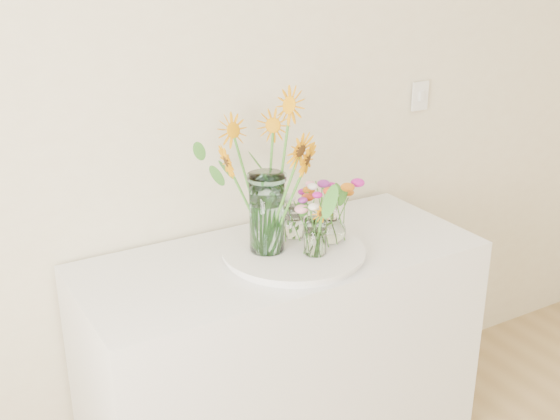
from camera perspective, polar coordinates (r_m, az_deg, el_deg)
The scene contains 10 objects.
counter at distance 2.64m, azimuth 0.09°, elevation -12.46°, with size 1.40×0.60×0.90m, color white.
tray at distance 2.39m, azimuth 1.12°, elevation -3.56°, with size 0.47×0.47×0.03m, color white.
mason_jar at distance 2.33m, azimuth -1.07°, elevation -0.26°, with size 0.12×0.12×0.28m, color #A7D4CF.
sunflower_bouquet at distance 2.28m, azimuth -1.09°, elevation 2.88°, with size 0.57×0.57×0.54m, color orange, non-canonical shape.
small_vase_a at distance 2.33m, azimuth 2.89°, elevation -2.24°, with size 0.07×0.07×0.13m, color white.
wildflower_posy_a at distance 2.31m, azimuth 2.91°, elevation -1.21°, with size 0.18×0.18×0.22m, color orange, non-canonical shape.
small_vase_b at distance 2.43m, azimuth 4.22°, elevation -1.02°, with size 0.10×0.10×0.15m, color white, non-canonical shape.
wildflower_posy_b at distance 2.41m, azimuth 4.25°, elevation -0.03°, with size 0.23×0.23×0.24m, color orange, non-canonical shape.
small_vase_c at distance 2.46m, azimuth 1.17°, elevation -1.02°, with size 0.07×0.07×0.12m, color white.
wildflower_posy_c at distance 2.44m, azimuth 1.18°, elevation -0.04°, with size 0.21×0.21×0.21m, color orange, non-canonical shape.
Camera 1 is at (-1.18, 0.04, 1.92)m, focal length 45.00 mm.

